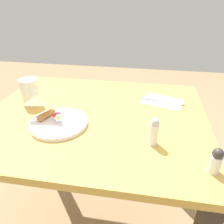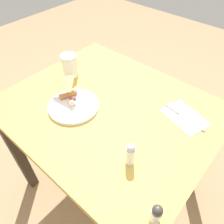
% 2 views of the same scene
% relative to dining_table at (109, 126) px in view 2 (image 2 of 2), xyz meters
% --- Properties ---
extents(ground_plane, '(6.00, 6.00, 0.00)m').
position_rel_dining_table_xyz_m(ground_plane, '(0.00, 0.00, -0.64)').
color(ground_plane, '#997A56').
extents(dining_table, '(0.95, 0.79, 0.77)m').
position_rel_dining_table_xyz_m(dining_table, '(0.00, 0.00, 0.00)').
color(dining_table, gold).
rests_on(dining_table, ground_plane).
extents(plate_pizza, '(0.23, 0.23, 0.05)m').
position_rel_dining_table_xyz_m(plate_pizza, '(-0.13, -0.11, 0.14)').
color(plate_pizza, white).
rests_on(plate_pizza, dining_table).
extents(milk_glass, '(0.08, 0.08, 0.12)m').
position_rel_dining_table_xyz_m(milk_glass, '(-0.32, 0.05, 0.19)').
color(milk_glass, white).
rests_on(milk_glass, dining_table).
extents(napkin_folded, '(0.22, 0.18, 0.00)m').
position_rel_dining_table_xyz_m(napkin_folded, '(0.29, 0.17, 0.13)').
color(napkin_folded, white).
rests_on(napkin_folded, dining_table).
extents(butter_knife, '(0.21, 0.05, 0.01)m').
position_rel_dining_table_xyz_m(butter_knife, '(0.28, 0.17, 0.13)').
color(butter_knife, '#B2B2B7').
rests_on(butter_knife, napkin_folded).
extents(salt_shaker, '(0.03, 0.03, 0.10)m').
position_rel_dining_table_xyz_m(salt_shaker, '(0.25, -0.17, 0.18)').
color(salt_shaker, white).
rests_on(salt_shaker, dining_table).
extents(pepper_shaker, '(0.03, 0.03, 0.09)m').
position_rel_dining_table_xyz_m(pepper_shaker, '(0.43, -0.27, 0.17)').
color(pepper_shaker, white).
rests_on(pepper_shaker, dining_table).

